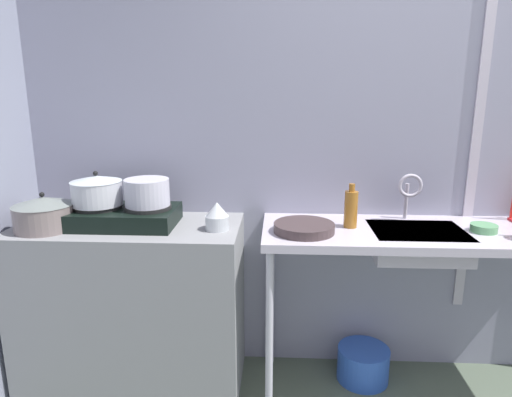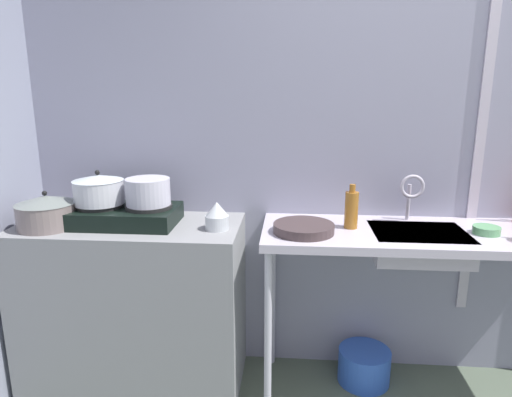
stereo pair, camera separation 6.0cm
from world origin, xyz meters
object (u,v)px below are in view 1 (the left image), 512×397
small_bowl_on_drainboard (484,228)px  bottle_by_sink (351,209)px  sink_basin (417,243)px  pot_on_left_burner (97,190)px  bucket_on_floor (363,364)px  pot_beside_stove (44,213)px  percolator (217,216)px  frying_pan (304,228)px  faucet (409,189)px  pot_on_right_burner (147,192)px  stove (124,216)px

small_bowl_on_drainboard → bottle_by_sink: size_ratio=0.56×
sink_basin → small_bowl_on_drainboard: 0.31m
pot_on_left_burner → bucket_on_floor: bearing=3.5°
pot_beside_stove → bottle_by_sink: size_ratio=1.31×
bucket_on_floor → pot_beside_stove: bearing=-173.8°
percolator → frying_pan: (0.42, -0.02, -0.04)m
sink_basin → bucket_on_floor: size_ratio=1.59×
percolator → bottle_by_sink: 0.65m
faucet → pot_beside_stove: bearing=-172.3°
pot_on_right_burner → frying_pan: 0.78m
bucket_on_floor → bottle_by_sink: bearing=-153.4°
pot_beside_stove → faucet: (1.79, 0.24, 0.09)m
sink_basin → bucket_on_floor: sink_basin is taller
faucet → small_bowl_on_drainboard: (0.31, -0.17, -0.15)m
small_bowl_on_drainboard → bucket_on_floor: small_bowl_on_drainboard is taller
frying_pan → small_bowl_on_drainboard: 0.86m
frying_pan → bottle_by_sink: bottle_by_sink is taller
pot_on_right_burner → frying_pan: (0.77, -0.07, -0.15)m
pot_on_left_burner → small_bowl_on_drainboard: pot_on_left_burner is taller
stove → bucket_on_floor: stove is taller
faucet → small_bowl_on_drainboard: faucet is taller
pot_on_right_burner → pot_beside_stove: 0.50m
percolator → faucet: (0.96, 0.20, 0.10)m
pot_on_left_burner → faucet: (1.56, 0.15, -0.01)m
percolator → sink_basin: size_ratio=0.31×
pot_beside_stove → small_bowl_on_drainboard: (2.11, 0.07, -0.06)m
pot_on_right_burner → bottle_by_sink: pot_on_right_burner is taller
pot_on_left_burner → small_bowl_on_drainboard: (1.87, -0.02, -0.16)m
faucet → bucket_on_floor: faucet is taller
sink_basin → pot_beside_stove: bearing=-177.4°
stove → sink_basin: bearing=-0.3°
percolator → pot_beside_stove: bearing=-177.4°
stove → pot_on_left_burner: pot_on_left_burner is taller
faucet → pot_on_right_burner: bearing=-173.3°
pot_beside_stove → sink_basin: 1.81m
pot_beside_stove → bottle_by_sink: 1.49m
stove → pot_on_left_burner: size_ratio=2.10×
pot_on_left_burner → pot_on_right_burner: (0.25, 0.00, -0.01)m
pot_beside_stove → faucet: size_ratio=1.15×
bottle_by_sink → bucket_on_floor: bearing=26.6°
small_bowl_on_drainboard → stove: bearing=179.4°
stove → bottle_by_sink: size_ratio=2.40×
bottle_by_sink → faucet: bearing=22.4°
percolator → pot_on_left_burner: bearing=175.1°
pot_on_left_burner → sink_basin: (1.57, -0.01, -0.24)m
stove → bottle_by_sink: bearing=1.3°
pot_on_right_burner → bucket_on_floor: bearing=4.3°
pot_on_left_burner → pot_on_right_burner: size_ratio=1.14×
percolator → bucket_on_floor: (0.77, 0.14, -0.87)m
pot_on_right_burner → sink_basin: size_ratio=0.49×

